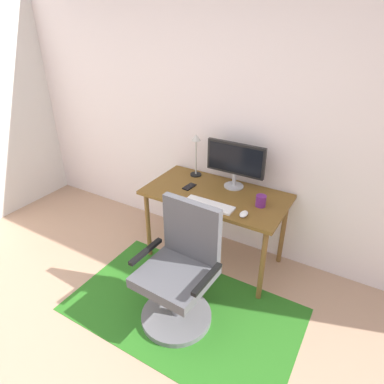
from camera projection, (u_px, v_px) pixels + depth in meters
name	position (u px, v px, depth m)	size (l,w,h in m)	color
wall_back	(244.00, 120.00, 3.01)	(6.00, 0.10, 2.60)	silver
area_rug	(183.00, 309.00, 2.76)	(1.85, 1.09, 0.01)	#276A1C
desk	(216.00, 201.00, 3.03)	(1.27, 0.67, 0.73)	brown
monitor	(235.00, 161.00, 2.98)	(0.54, 0.18, 0.42)	#B2B2B7
keyboard	(209.00, 205.00, 2.80)	(0.43, 0.13, 0.02)	white
computer_mouse	(244.00, 214.00, 2.66)	(0.06, 0.10, 0.03)	white
coffee_cup	(261.00, 201.00, 2.78)	(0.09, 0.09, 0.10)	#682373
cell_phone	(189.00, 187.00, 3.09)	(0.07, 0.14, 0.01)	black
desk_lamp	(196.00, 150.00, 3.19)	(0.11, 0.11, 0.42)	black
office_chair	(180.00, 277.00, 2.54)	(0.60, 0.56, 0.97)	slate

